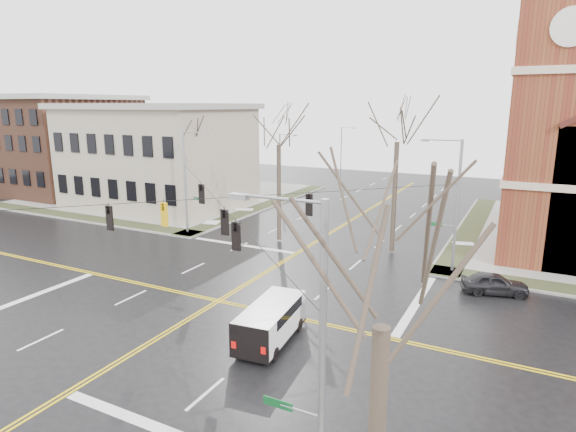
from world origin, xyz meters
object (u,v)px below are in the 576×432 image
at_px(signal_pole_se, 316,359).
at_px(tree_nw_far, 184,137).
at_px(tree_nw_near, 279,138).
at_px(streetlight_north_a, 281,165).
at_px(cargo_van, 272,319).
at_px(signal_pole_ne, 455,202).
at_px(streetlight_north_b, 342,151).
at_px(signal_pole_nw, 187,179).
at_px(tree_se, 383,305).
at_px(parked_car_a, 494,283).
at_px(tree_ne, 397,134).

xyz_separation_m(signal_pole_se, tree_nw_far, (-24.95, 25.69, 3.45)).
height_order(signal_pole_se, tree_nw_near, tree_nw_near).
xyz_separation_m(streetlight_north_a, cargo_van, (15.84, -30.78, -3.35)).
xyz_separation_m(cargo_van, tree_nw_near, (-8.07, 15.77, 7.58)).
xyz_separation_m(signal_pole_ne, streetlight_north_b, (-21.97, 36.50, -0.48)).
relative_size(signal_pole_se, streetlight_north_b, 1.12).
bearing_deg(tree_nw_far, signal_pole_se, -45.83).
relative_size(signal_pole_ne, tree_nw_far, 0.78).
height_order(signal_pole_ne, signal_pole_nw, same).
height_order(signal_pole_ne, streetlight_north_a, signal_pole_ne).
height_order(signal_pole_nw, tree_se, tree_se).
relative_size(streetlight_north_a, tree_nw_near, 0.66).
bearing_deg(cargo_van, parked_car_a, 45.13).
bearing_deg(tree_nw_far, signal_pole_ne, -6.15).
xyz_separation_m(signal_pole_ne, signal_pole_se, (0.00, -23.00, 0.00)).
height_order(cargo_van, parked_car_a, cargo_van).
bearing_deg(tree_ne, tree_nw_far, 180.00).
bearing_deg(tree_nw_near, cargo_van, -62.89).
distance_m(signal_pole_ne, parked_car_a, 6.00).
relative_size(signal_pole_se, tree_nw_near, 0.75).
bearing_deg(streetlight_north_b, cargo_van, -72.68).
distance_m(streetlight_north_a, streetlight_north_b, 20.00).
relative_size(parked_car_a, tree_ne, 0.31).
distance_m(signal_pole_ne, tree_nw_far, 25.33).
relative_size(streetlight_north_a, cargo_van, 1.55).
bearing_deg(signal_pole_ne, tree_ne, 150.74).
bearing_deg(tree_se, parked_car_a, 87.70).
bearing_deg(tree_ne, signal_pole_se, -79.42).
relative_size(signal_pole_ne, signal_pole_nw, 1.00).
height_order(streetlight_north_a, streetlight_north_b, same).
bearing_deg(signal_pole_ne, tree_nw_near, 174.02).
bearing_deg(tree_nw_near, streetlight_north_b, 102.51).
height_order(signal_pole_ne, tree_se, tree_se).
bearing_deg(parked_car_a, streetlight_north_a, 36.39).
bearing_deg(tree_ne, tree_se, -75.78).
distance_m(signal_pole_nw, tree_nw_far, 4.95).
xyz_separation_m(signal_pole_ne, cargo_van, (-6.14, -14.28, -3.83)).
bearing_deg(tree_ne, signal_pole_ne, -29.26).
bearing_deg(tree_ne, tree_nw_near, -172.74).
height_order(tree_nw_near, tree_ne, tree_ne).
xyz_separation_m(parked_car_a, tree_ne, (-7.88, 5.54, 8.53)).
distance_m(signal_pole_ne, streetlight_north_a, 27.48).
height_order(streetlight_north_b, tree_ne, tree_ne).
bearing_deg(tree_se, cargo_van, 128.08).
bearing_deg(parked_car_a, cargo_van, 125.17).
xyz_separation_m(streetlight_north_a, tree_ne, (17.18, -13.81, 4.72)).
bearing_deg(streetlight_north_b, tree_nw_near, -77.49).
relative_size(streetlight_north_b, tree_ne, 0.63).
bearing_deg(parked_car_a, tree_nw_far, 62.89).
xyz_separation_m(signal_pole_ne, parked_car_a, (3.08, -2.86, -4.28)).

